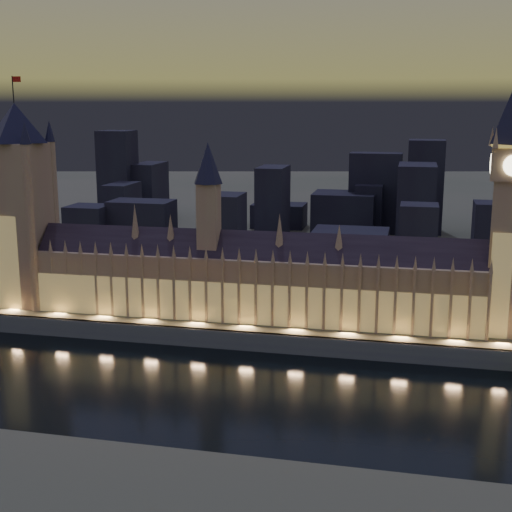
# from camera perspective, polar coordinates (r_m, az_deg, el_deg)

# --- Properties ---
(ground_plane) EXTENTS (2000.00, 2000.00, 0.00)m
(ground_plane) POSITION_cam_1_polar(r_m,az_deg,el_deg) (269.05, -3.66, -10.33)
(ground_plane) COLOR black
(ground_plane) RESTS_ON ground
(north_bank) EXTENTS (2000.00, 960.00, 8.00)m
(north_bank) POSITION_cam_1_polar(r_m,az_deg,el_deg) (767.99, 7.26, 4.69)
(north_bank) COLOR #3F4A33
(north_bank) RESTS_ON ground
(embankment_wall) EXTENTS (2000.00, 2.50, 8.00)m
(embankment_wall) POSITION_cam_1_polar(r_m,az_deg,el_deg) (304.63, -1.50, -6.77)
(embankment_wall) COLOR #4E5358
(embankment_wall) RESTS_ON ground
(palace_of_westminster) EXTENTS (202.00, 22.18, 78.00)m
(palace_of_westminster) POSITION_cam_1_polar(r_m,az_deg,el_deg) (317.40, -0.43, -1.77)
(palace_of_westminster) COLOR #9E715B
(palace_of_westminster) RESTS_ON north_bank
(victoria_tower) EXTENTS (31.68, 31.68, 106.72)m
(victoria_tower) POSITION_cam_1_polar(r_m,az_deg,el_deg) (352.95, -18.34, 4.69)
(victoria_tower) COLOR #9E715B
(victoria_tower) RESTS_ON north_bank
(elizabeth_tower) EXTENTS (18.00, 18.00, 111.20)m
(elizabeth_tower) POSITION_cam_1_polar(r_m,az_deg,el_deg) (304.32, 19.67, 5.28)
(elizabeth_tower) COLOR #9E715B
(elizabeth_tower) RESTS_ON north_bank
(city_backdrop) EXTENTS (474.24, 215.63, 72.92)m
(city_backdrop) POSITION_cam_1_polar(r_m,az_deg,el_deg) (493.92, 8.53, 3.64)
(city_backdrop) COLOR black
(city_backdrop) RESTS_ON north_bank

